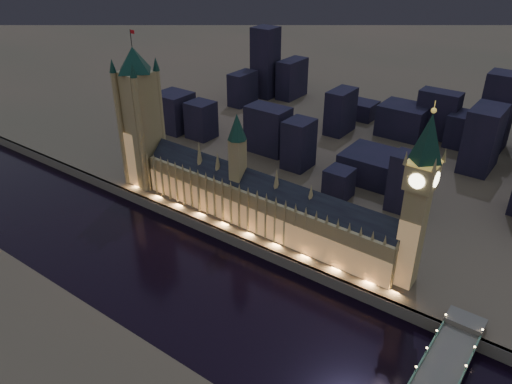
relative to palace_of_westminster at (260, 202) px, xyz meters
The scene contains 7 objects.
ground_plane 67.23m from the palace_of_westminster, 93.27° to the right, with size 2000.00×2000.00×0.00m, color black.
north_bank 458.82m from the palace_of_westminster, 90.44° to the left, with size 2000.00×960.00×8.00m, color #464437.
embankment_wall 30.71m from the palace_of_westminster, 99.65° to the right, with size 2000.00×2.50×8.00m, color #545550.
palace_of_westminster is the anchor object (origin of this frame).
victoria_tower 120.80m from the palace_of_westminster, behind, with size 31.68×31.68×120.26m.
elizabeth_tower 113.21m from the palace_of_westminster, ahead, with size 18.00×18.00×111.06m.
city_backdrop 187.77m from the palace_of_westminster, 79.10° to the left, with size 472.99×215.63×80.68m.
Camera 1 is at (175.19, -177.94, 196.95)m, focal length 35.00 mm.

